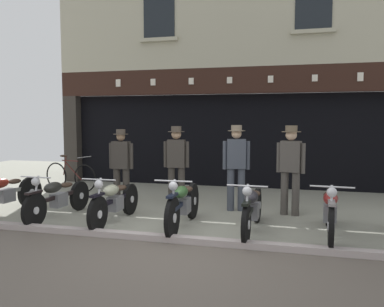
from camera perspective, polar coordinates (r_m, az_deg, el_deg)
name	(u,v)px	position (r m, az deg, el deg)	size (l,w,h in m)	color
ground	(155,270)	(5.24, -5.35, -16.61)	(22.21, 22.00, 0.18)	gray
shop_facade	(239,124)	(12.67, 6.90, 4.26)	(10.51, 4.42, 6.51)	black
motorcycle_far_left	(5,193)	(8.67, -25.60, -5.23)	(0.62, 1.98, 0.92)	black
motorcycle_left	(58,197)	(7.95, -18.97, -6.02)	(0.62, 2.00, 0.90)	black
motorcycle_center_left	(115,200)	(7.33, -11.23, -6.73)	(0.62, 1.92, 0.91)	black
motorcycle_center	(183,203)	(6.85, -1.29, -7.26)	(0.62, 2.04, 0.94)	black
motorcycle_center_right	(252,208)	(6.66, 8.78, -7.84)	(0.62, 2.04, 0.91)	black
motorcycle_right	(330,210)	(6.73, 19.45, -7.80)	(0.62, 2.04, 0.93)	black
salesman_left	(121,163)	(8.78, -10.28, -1.42)	(0.56, 0.33, 1.68)	#38332D
shopkeeper_center	(176,161)	(8.53, -2.29, -1.17)	(0.56, 0.36, 1.75)	#38332D
salesman_right	(236,163)	(8.11, 6.46, -1.39)	(0.55, 0.35, 1.78)	#3D424C
assistant_far_right	(291,165)	(7.92, 14.18, -1.64)	(0.55, 0.37, 1.77)	#47423D
advert_board_near	(184,125)	(11.38, -1.17, 4.21)	(0.79, 0.03, 1.03)	silver
advert_board_far	(152,124)	(11.69, -5.92, 4.36)	(0.78, 0.03, 0.98)	silver
leaning_bicycle	(70,176)	(11.07, -17.35, -3.08)	(1.72, 0.55, 0.96)	black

